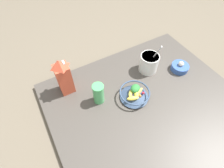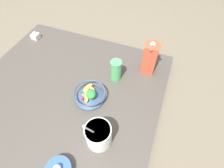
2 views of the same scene
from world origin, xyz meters
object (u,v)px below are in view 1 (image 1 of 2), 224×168
milk_carton (64,76)px  drinking_cup (98,93)px  yogurt_tub (149,62)px  garlic_bowl (180,67)px  fruit_bowl (135,94)px

milk_carton → drinking_cup: milk_carton is taller
drinking_cup → yogurt_tub: bearing=-81.5°
drinking_cup → garlic_bowl: bearing=-94.4°
fruit_bowl → garlic_bowl: (0.04, -0.43, -0.01)m
fruit_bowl → drinking_cup: size_ratio=1.31×
fruit_bowl → garlic_bowl: bearing=-84.3°
fruit_bowl → drinking_cup: (0.09, 0.21, 0.04)m
yogurt_tub → drinking_cup: size_ratio=1.55×
fruit_bowl → yogurt_tub: bearing=-55.0°
milk_carton → garlic_bowl: (-0.23, -0.78, -0.11)m
fruit_bowl → yogurt_tub: size_ratio=0.84×
fruit_bowl → drinking_cup: bearing=66.2°
milk_carton → garlic_bowl: 0.83m
garlic_bowl → yogurt_tub: bearing=60.8°
yogurt_tub → garlic_bowl: yogurt_tub is taller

